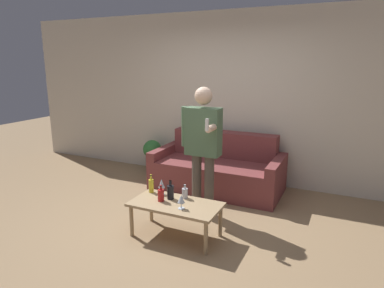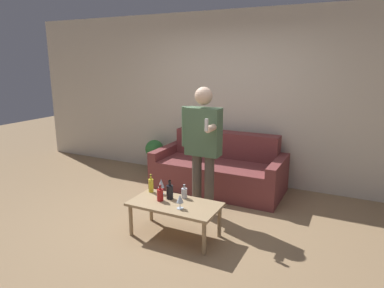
{
  "view_description": "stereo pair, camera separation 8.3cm",
  "coord_description": "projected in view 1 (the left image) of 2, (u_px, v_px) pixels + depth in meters",
  "views": [
    {
      "loc": [
        1.8,
        -3.2,
        1.94
      ],
      "look_at": [
        0.08,
        0.46,
        0.95
      ],
      "focal_mm": 32.0,
      "sensor_mm": 36.0,
      "label": 1
    },
    {
      "loc": [
        1.87,
        -3.16,
        1.94
      ],
      "look_at": [
        0.08,
        0.46,
        0.95
      ],
      "focal_mm": 32.0,
      "sensor_mm": 36.0,
      "label": 2
    }
  ],
  "objects": [
    {
      "name": "bottle_orange",
      "position": [
        151.0,
        185.0,
        4.09
      ],
      "size": [
        0.06,
        0.06,
        0.22
      ],
      "color": "yellow",
      "rests_on": "coffee_table"
    },
    {
      "name": "bottle_yellow",
      "position": [
        170.0,
        192.0,
        3.89
      ],
      "size": [
        0.08,
        0.08,
        0.22
      ],
      "color": "black",
      "rests_on": "coffee_table"
    },
    {
      "name": "potted_plant",
      "position": [
        152.0,
        152.0,
        6.04
      ],
      "size": [
        0.32,
        0.32,
        0.58
      ],
      "color": "#4C4C51",
      "rests_on": "ground_plane"
    },
    {
      "name": "bottle_green",
      "position": [
        161.0,
        195.0,
        3.84
      ],
      "size": [
        0.07,
        0.07,
        0.19
      ],
      "color": "#B21E1E",
      "rests_on": "coffee_table"
    },
    {
      "name": "wall_back",
      "position": [
        230.0,
        98.0,
        5.5
      ],
      "size": [
        8.0,
        0.06,
        2.7
      ],
      "color": "beige",
      "rests_on": "ground_plane"
    },
    {
      "name": "bottle_dark",
      "position": [
        185.0,
        193.0,
        3.92
      ],
      "size": [
        0.07,
        0.07,
        0.16
      ],
      "color": "silver",
      "rests_on": "coffee_table"
    },
    {
      "name": "wine_glass_near",
      "position": [
        162.0,
        184.0,
        4.02
      ],
      "size": [
        0.08,
        0.08,
        0.19
      ],
      "color": "silver",
      "rests_on": "coffee_table"
    },
    {
      "name": "wine_glass_far",
      "position": [
        181.0,
        199.0,
        3.63
      ],
      "size": [
        0.08,
        0.08,
        0.16
      ],
      "color": "silver",
      "rests_on": "coffee_table"
    },
    {
      "name": "couch",
      "position": [
        218.0,
        169.0,
        5.27
      ],
      "size": [
        1.94,
        0.94,
        0.85
      ],
      "color": "brown",
      "rests_on": "ground_plane"
    },
    {
      "name": "coffee_table",
      "position": [
        176.0,
        207.0,
        3.8
      ],
      "size": [
        1.01,
        0.52,
        0.4
      ],
      "color": "tan",
      "rests_on": "ground_plane"
    },
    {
      "name": "person_standing_front",
      "position": [
        203.0,
        142.0,
        4.23
      ],
      "size": [
        0.51,
        0.43,
        1.63
      ],
      "color": "brown",
      "rests_on": "ground_plane"
    },
    {
      "name": "ground_plane",
      "position": [
        169.0,
        230.0,
        4.02
      ],
      "size": [
        16.0,
        16.0,
        0.0
      ],
      "primitive_type": "plane",
      "color": "#997A56"
    }
  ]
}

